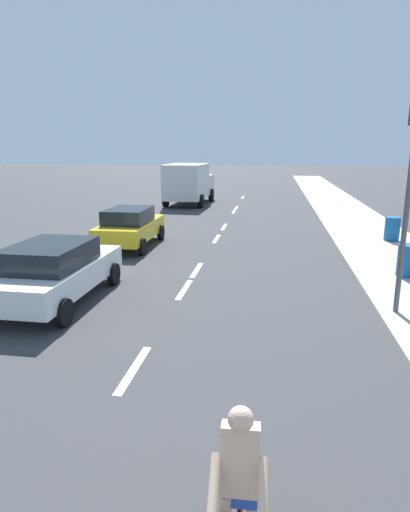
# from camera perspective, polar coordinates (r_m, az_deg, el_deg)

# --- Properties ---
(ground_plane) EXTENTS (160.00, 160.00, 0.00)m
(ground_plane) POSITION_cam_1_polar(r_m,az_deg,el_deg) (20.09, 1.83, 2.75)
(ground_plane) COLOR #38383A
(sidewalk_strip) EXTENTS (3.60, 80.00, 0.14)m
(sidewalk_strip) POSITION_cam_1_polar(r_m,az_deg,el_deg) (22.33, 19.92, 3.23)
(sidewalk_strip) COLOR #B2ADA3
(sidewalk_strip) RESTS_ON ground
(lane_stripe_2) EXTENTS (0.16, 1.80, 0.01)m
(lane_stripe_2) POSITION_cam_1_polar(r_m,az_deg,el_deg) (8.29, -9.24, -14.27)
(lane_stripe_2) COLOR white
(lane_stripe_2) RESTS_ON ground
(lane_stripe_3) EXTENTS (0.16, 1.80, 0.01)m
(lane_stripe_3) POSITION_cam_1_polar(r_m,az_deg,el_deg) (12.41, -2.70, -4.35)
(lane_stripe_3) COLOR white
(lane_stripe_3) RESTS_ON ground
(lane_stripe_4) EXTENTS (0.16, 1.80, 0.01)m
(lane_stripe_4) POSITION_cam_1_polar(r_m,az_deg,el_deg) (14.33, -1.09, -1.82)
(lane_stripe_4) COLOR white
(lane_stripe_4) RESTS_ON ground
(lane_stripe_5) EXTENTS (0.16, 1.80, 0.01)m
(lane_stripe_5) POSITION_cam_1_polar(r_m,az_deg,el_deg) (19.23, 1.51, 2.25)
(lane_stripe_5) COLOR white
(lane_stripe_5) RESTS_ON ground
(lane_stripe_6) EXTENTS (0.16, 1.80, 0.01)m
(lane_stripe_6) POSITION_cam_1_polar(r_m,az_deg,el_deg) (22.14, 2.50, 3.80)
(lane_stripe_6) COLOR white
(lane_stripe_6) RESTS_ON ground
(lane_stripe_7) EXTENTS (0.16, 1.80, 0.01)m
(lane_stripe_7) POSITION_cam_1_polar(r_m,az_deg,el_deg) (27.67, 3.79, 5.82)
(lane_stripe_7) COLOR white
(lane_stripe_7) RESTS_ON ground
(lane_stripe_8) EXTENTS (0.16, 1.80, 0.01)m
(lane_stripe_8) POSITION_cam_1_polar(r_m,az_deg,el_deg) (29.23, 4.07, 6.25)
(lane_stripe_8) COLOR white
(lane_stripe_8) RESTS_ON ground
(lane_stripe_9) EXTENTS (0.16, 1.80, 0.01)m
(lane_stripe_9) POSITION_cam_1_polar(r_m,az_deg,el_deg) (35.53, 4.94, 7.60)
(lane_stripe_9) COLOR white
(lane_stripe_9) RESTS_ON ground
(cyclist) EXTENTS (0.63, 1.71, 1.82)m
(cyclist) POSITION_cam_1_polar(r_m,az_deg,el_deg) (4.40, 3.64, -30.24)
(cyclist) COLOR black
(cyclist) RESTS_ON ground
(parked_car_white) EXTENTS (2.12, 4.56, 1.57)m
(parked_car_white) POSITION_cam_1_polar(r_m,az_deg,el_deg) (11.86, -18.96, -1.76)
(parked_car_white) COLOR white
(parked_car_white) RESTS_ON ground
(parked_car_yellow) EXTENTS (1.97, 4.21, 1.57)m
(parked_car_yellow) POSITION_cam_1_polar(r_m,az_deg,el_deg) (17.81, -9.71, 3.85)
(parked_car_yellow) COLOR gold
(parked_car_yellow) RESTS_ON ground
(delivery_truck) EXTENTS (2.86, 6.32, 2.80)m
(delivery_truck) POSITION_cam_1_polar(r_m,az_deg,el_deg) (31.02, -2.08, 9.51)
(delivery_truck) COLOR beige
(delivery_truck) RESTS_ON ground
(trash_bin_near) EXTENTS (0.60, 0.60, 0.96)m
(trash_bin_near) POSITION_cam_1_polar(r_m,az_deg,el_deg) (14.39, 24.84, -0.54)
(trash_bin_near) COLOR #14518C
(trash_bin_near) RESTS_ON sidewalk_strip
(trash_bin_far) EXTENTS (0.60, 0.60, 0.98)m
(trash_bin_far) POSITION_cam_1_polar(r_m,az_deg,el_deg) (19.69, 23.14, 3.26)
(trash_bin_far) COLOR #14518C
(trash_bin_far) RESTS_ON sidewalk_strip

